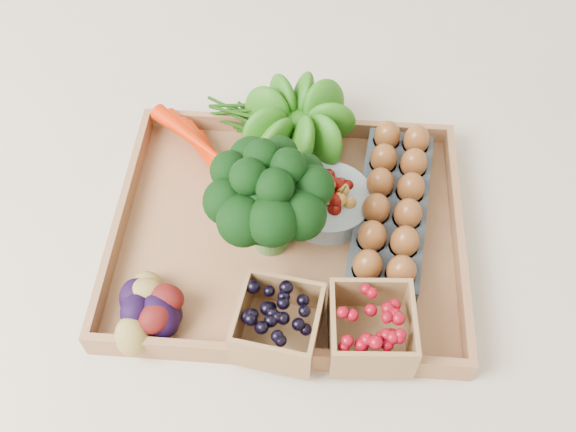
# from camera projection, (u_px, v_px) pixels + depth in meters

# --- Properties ---
(ground) EXTENTS (4.00, 4.00, 0.00)m
(ground) POSITION_uv_depth(u_px,v_px,m) (288.00, 237.00, 1.05)
(ground) COLOR beige
(ground) RESTS_ON ground
(tray) EXTENTS (0.55, 0.45, 0.01)m
(tray) POSITION_uv_depth(u_px,v_px,m) (288.00, 235.00, 1.04)
(tray) COLOR #9F6B42
(tray) RESTS_ON ground
(carrots) EXTENTS (0.21, 0.15, 0.05)m
(carrots) POSITION_uv_depth(u_px,v_px,m) (211.00, 156.00, 1.10)
(carrots) COLOR red
(carrots) RESTS_ON tray
(lettuce) EXTENTS (0.13, 0.13, 0.13)m
(lettuce) POSITION_uv_depth(u_px,v_px,m) (298.00, 122.00, 1.09)
(lettuce) COLOR #1E500C
(lettuce) RESTS_ON tray
(broccoli) EXTENTS (0.19, 0.19, 0.15)m
(broccoli) POSITION_uv_depth(u_px,v_px,m) (270.00, 215.00, 0.97)
(broccoli) COLOR black
(broccoli) RESTS_ON tray
(cherry_bowl) EXTENTS (0.14, 0.14, 0.04)m
(cherry_bowl) POSITION_uv_depth(u_px,v_px,m) (328.00, 202.00, 1.05)
(cherry_bowl) COLOR #8C9EA5
(cherry_bowl) RESTS_ON tray
(egg_carton) EXTENTS (0.15, 0.33, 0.04)m
(egg_carton) POSITION_uv_depth(u_px,v_px,m) (391.00, 210.00, 1.04)
(egg_carton) COLOR #384047
(egg_carton) RESTS_ON tray
(potatoes) EXTENTS (0.14, 0.14, 0.08)m
(potatoes) POSITION_uv_depth(u_px,v_px,m) (150.00, 304.00, 0.91)
(potatoes) COLOR #460C0B
(potatoes) RESTS_ON tray
(punnet_blackberry) EXTENTS (0.13, 0.13, 0.08)m
(punnet_blackberry) POSITION_uv_depth(u_px,v_px,m) (278.00, 324.00, 0.90)
(punnet_blackberry) COLOR black
(punnet_blackberry) RESTS_ON tray
(punnet_raspberry) EXTENTS (0.12, 0.12, 0.08)m
(punnet_raspberry) POSITION_uv_depth(u_px,v_px,m) (371.00, 328.00, 0.89)
(punnet_raspberry) COLOR maroon
(punnet_raspberry) RESTS_ON tray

